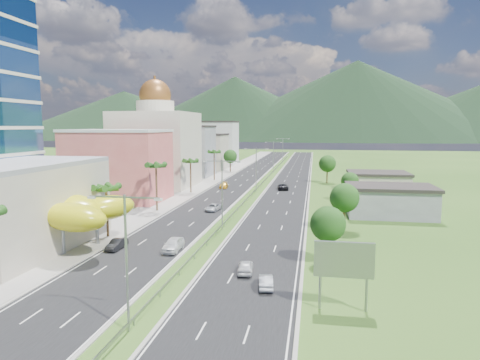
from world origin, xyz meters
The scene contains 37 objects.
ground centered at (0.00, 0.00, 0.00)m, with size 500.00×500.00×0.00m, color #2D5119.
road_left centered at (-7.50, 90.00, 0.02)m, with size 11.00×260.00×0.04m, color black.
road_right centered at (7.50, 90.00, 0.02)m, with size 11.00×260.00×0.04m, color black.
sidewalk_left centered at (-17.00, 90.00, 0.06)m, with size 7.00×260.00×0.12m, color gray.
median_guardrail centered at (0.00, 71.99, 0.62)m, with size 0.10×216.06×0.76m.
streetlight_median_a centered at (0.00, -25.00, 6.75)m, with size 6.04×0.25×11.00m.
streetlight_median_b centered at (0.00, 10.00, 6.75)m, with size 6.04×0.25×11.00m.
streetlight_median_c centered at (0.00, 50.00, 6.75)m, with size 6.04×0.25×11.00m.
streetlight_median_d centered at (0.00, 95.00, 6.75)m, with size 6.04×0.25×11.00m.
streetlight_median_e centered at (0.00, 140.00, 6.75)m, with size 6.04×0.25×11.00m.
lime_canopy centered at (-20.00, -4.00, 4.99)m, with size 18.00×15.00×7.40m.
pink_shophouse centered at (-28.00, 32.00, 7.50)m, with size 20.00×15.00×15.00m, color #D65957.
domed_building centered at (-28.00, 55.00, 11.35)m, with size 20.00×20.00×28.70m.
midrise_grey centered at (-27.00, 80.00, 8.00)m, with size 16.00×15.00×16.00m, color gray.
midrise_beige centered at (-27.00, 102.00, 6.50)m, with size 16.00×15.00×13.00m, color #AC9F8E.
midrise_white centered at (-27.00, 125.00, 9.00)m, with size 16.00×15.00×18.00m, color silver.
billboard centered at (17.00, -18.00, 4.42)m, with size 5.20×0.35×6.20m.
shed_near centered at (28.00, 25.00, 2.50)m, with size 15.00×10.00×5.00m, color gray.
shed_far centered at (30.00, 55.00, 2.20)m, with size 14.00×12.00×4.40m, color #AC9F8E.
palm_tree_b centered at (-15.50, 2.00, 7.06)m, with size 3.60×3.60×8.10m.
palm_tree_c centered at (-15.50, 22.00, 8.50)m, with size 3.60×3.60×9.60m.
palm_tree_d centered at (-15.50, 45.00, 7.54)m, with size 3.60×3.60×8.60m.
palm_tree_e centered at (-15.50, 70.00, 8.31)m, with size 3.60×3.60×9.40m.
leafy_tree_lfar centered at (-15.50, 95.00, 5.58)m, with size 4.90×4.90×8.05m.
leafy_tree_ra centered at (16.00, -5.00, 4.78)m, with size 4.20×4.20×6.90m.
leafy_tree_rb centered at (19.00, 12.00, 5.18)m, with size 4.55×4.55×7.47m.
leafy_tree_rc centered at (22.00, 40.00, 4.37)m, with size 3.85×3.85×6.33m.
leafy_tree_rd centered at (18.00, 70.00, 5.58)m, with size 4.90×4.90×8.05m.
mountain_ridge centered at (60.00, 450.00, 0.00)m, with size 860.00×140.00×90.00m, color black, non-canonical shape.
car_white_near_left centered at (-3.68, -3.24, 0.89)m, with size 2.00×4.98×1.70m, color white.
car_dark_left centered at (-11.29, -3.80, 0.71)m, with size 1.42×4.07×1.34m, color black.
car_silver_mid_left centered at (-4.81, 23.83, 0.69)m, with size 2.15×4.67×1.30m, color #A7A9AF.
car_yellow_far_left centered at (-9.21, 54.19, 0.76)m, with size 2.01×4.94×1.43m, color #C98F17.
car_white_near_right centered at (6.97, -9.94, 0.74)m, with size 1.64×4.09×1.39m, color silver.
car_silver_right centered at (9.70, -13.96, 0.69)m, with size 1.37×3.93×1.29m, color #9FA1A7.
car_dark_far_right centered at (6.39, 54.25, 0.80)m, with size 2.53×5.48×1.52m, color black.
motorcycle centered at (-11.60, -2.77, 0.65)m, with size 0.57×1.90×1.21m, color black.
Camera 1 is at (14.25, -55.24, 16.15)m, focal length 32.00 mm.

